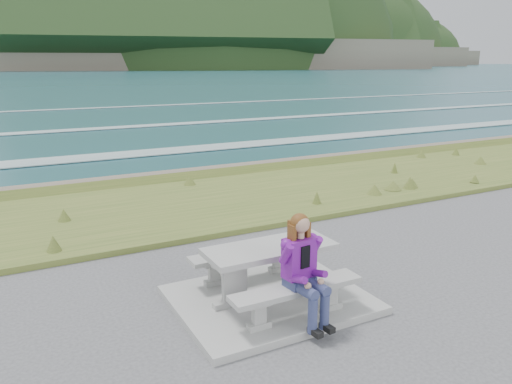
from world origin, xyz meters
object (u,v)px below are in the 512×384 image
(bench_landward, at_px, (297,293))
(seated_woman, at_px, (306,285))
(picnic_table, at_px, (270,257))
(bench_seaward, at_px, (247,256))

(bench_landward, bearing_deg, seated_woman, -68.99)
(picnic_table, xyz_separation_m, seated_woman, (0.05, -0.83, -0.07))
(picnic_table, xyz_separation_m, bench_seaward, (0.00, 0.70, -0.23))
(bench_landward, distance_m, seated_woman, 0.22)
(bench_seaward, relative_size, seated_woman, 1.29)
(bench_seaward, height_order, seated_woman, seated_woman)
(picnic_table, height_order, bench_seaward, picnic_table)
(bench_landward, relative_size, bench_seaward, 1.00)
(picnic_table, distance_m, seated_woman, 0.84)
(bench_landward, xyz_separation_m, seated_woman, (0.05, -0.13, 0.16))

